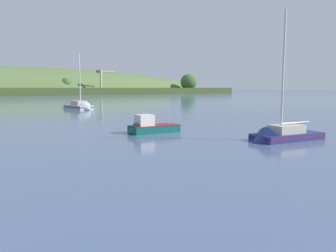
{
  "coord_description": "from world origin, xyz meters",
  "views": [
    {
      "loc": [
        -11.38,
        4.68,
        4.91
      ],
      "look_at": [
        6.41,
        32.76,
        0.97
      ],
      "focal_mm": 34.83,
      "sensor_mm": 36.0,
      "label": 1
    }
  ],
  "objects_px": {
    "fishing_boat_moored": "(150,129)",
    "dockside_crane": "(101,83)",
    "sailboat_far_left": "(280,139)",
    "sailboat_midwater_white": "(81,108)"
  },
  "relations": [
    {
      "from": "sailboat_midwater_white",
      "to": "sailboat_far_left",
      "type": "height_order",
      "value": "sailboat_midwater_white"
    },
    {
      "from": "dockside_crane",
      "to": "fishing_boat_moored",
      "type": "xyz_separation_m",
      "value": [
        -65.08,
        -184.78,
        -7.73
      ]
    },
    {
      "from": "sailboat_far_left",
      "to": "fishing_boat_moored",
      "type": "height_order",
      "value": "sailboat_far_left"
    },
    {
      "from": "sailboat_far_left",
      "to": "fishing_boat_moored",
      "type": "distance_m",
      "value": 13.44
    },
    {
      "from": "sailboat_midwater_white",
      "to": "sailboat_far_left",
      "type": "xyz_separation_m",
      "value": [
        2.14,
        -52.74,
        -0.21
      ]
    },
    {
      "from": "dockside_crane",
      "to": "sailboat_midwater_white",
      "type": "xyz_separation_m",
      "value": [
        -59.54,
        -143.06,
        -7.74
      ]
    },
    {
      "from": "sailboat_far_left",
      "to": "fishing_boat_moored",
      "type": "xyz_separation_m",
      "value": [
        -7.68,
        11.02,
        0.23
      ]
    },
    {
      "from": "fishing_boat_moored",
      "to": "dockside_crane",
      "type": "bearing_deg",
      "value": -108.51
    },
    {
      "from": "sailboat_far_left",
      "to": "fishing_boat_moored",
      "type": "bearing_deg",
      "value": -49.96
    },
    {
      "from": "dockside_crane",
      "to": "sailboat_far_left",
      "type": "xyz_separation_m",
      "value": [
        -57.4,
        -195.8,
        -7.95
      ]
    }
  ]
}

